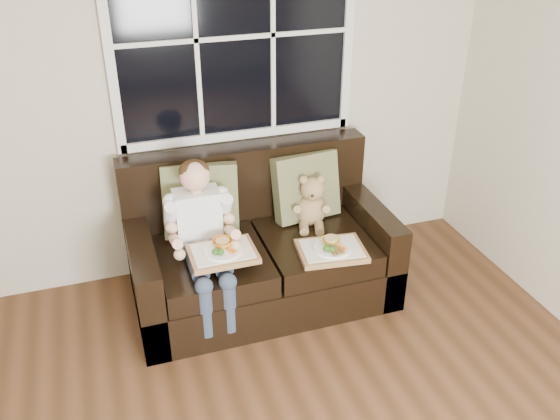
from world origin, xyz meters
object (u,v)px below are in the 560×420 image
object	(u,v)px
child	(201,227)
teddy_bear	(312,204)
tray_right	(331,249)
tray_left	(223,252)
loveseat	(259,253)

from	to	relation	value
child	teddy_bear	world-z (taller)	child
child	tray_right	xyz separation A→B (m)	(0.77, -0.23, -0.18)
tray_right	child	bearing A→B (deg)	170.20
child	tray_left	size ratio (longest dim) A/B	2.32
teddy_bear	tray_left	bearing A→B (deg)	-135.55
loveseat	teddy_bear	xyz separation A→B (m)	(0.39, 0.04, 0.29)
loveseat	teddy_bear	bearing A→B (deg)	5.57
child	teddy_bear	xyz separation A→B (m)	(0.79, 0.16, -0.06)
loveseat	child	distance (m)	0.55
loveseat	tray_right	size ratio (longest dim) A/B	3.75
tray_left	child	bearing A→B (deg)	113.89
tray_right	tray_left	bearing A→B (deg)	-176.74
tray_left	tray_right	size ratio (longest dim) A/B	0.89
tray_right	loveseat	bearing A→B (deg)	143.40
loveseat	tray_left	xyz separation A→B (m)	(-0.32, -0.31, 0.27)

